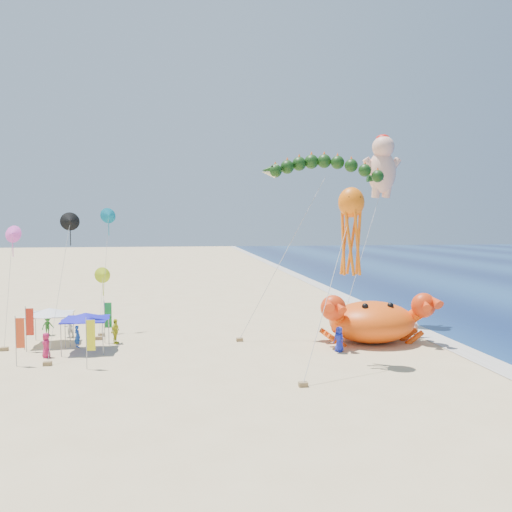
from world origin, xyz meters
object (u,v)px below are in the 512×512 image
Objects in this scene: cherub_kite at (382,164)px; octopus_kite at (351,225)px; dragon_kite at (324,171)px; canopy_blue at (86,316)px; canopy_white at (49,312)px; crab_inflatable at (373,320)px.

octopus_kite is at bearing -120.44° from cherub_kite.
dragon_kite is 4.30× the size of canopy_blue.
crab_inflatable is at bearing -7.19° from canopy_white.
octopus_kite is 3.37× the size of canopy_white.
canopy_blue is 3.84m from canopy_white.
cherub_kite is 5.10× the size of canopy_blue.
cherub_kite is 1.48× the size of octopus_kite.
cherub_kite is 14.39m from octopus_kite.
cherub_kite is (6.34, 3.77, 1.09)m from dragon_kite.
crab_inflatable is 14.26m from cherub_kite.
cherub_kite reaches higher than dragon_kite.
crab_inflatable is at bearing -39.09° from dragon_kite.
dragon_kite is 1.25× the size of octopus_kite.
cherub_kite reaches higher than octopus_kite.
canopy_blue is at bearing -38.43° from canopy_white.
crab_inflatable reaches higher than canopy_blue.
canopy_blue and canopy_white have the same top height.
octopus_kite is 19.28m from canopy_blue.
canopy_blue is at bearing -173.73° from dragon_kite.
canopy_blue is at bearing 178.29° from crab_inflatable.
canopy_white is at bearing 172.81° from crab_inflatable.
dragon_kite is (-3.15, 2.56, 11.28)m from crab_inflatable.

